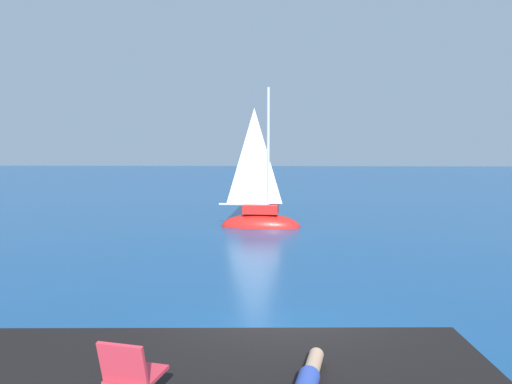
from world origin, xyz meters
The scene contains 4 objects.
ground_plane centered at (0.00, 0.00, 0.00)m, with size 160.00×160.00×0.00m, color navy.
boulder_seaward centered at (-2.04, -0.77, 0.00)m, with size 1.31×1.05×0.72m, color black.
sailboat_near centered at (-0.78, 14.19, 0.38)m, with size 3.79×1.51×6.93m.
beach_chair centered at (-1.53, -3.65, 1.51)m, with size 0.60×0.69×0.80m.
Camera 1 is at (-0.11, -8.32, 3.74)m, focal length 34.94 mm.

